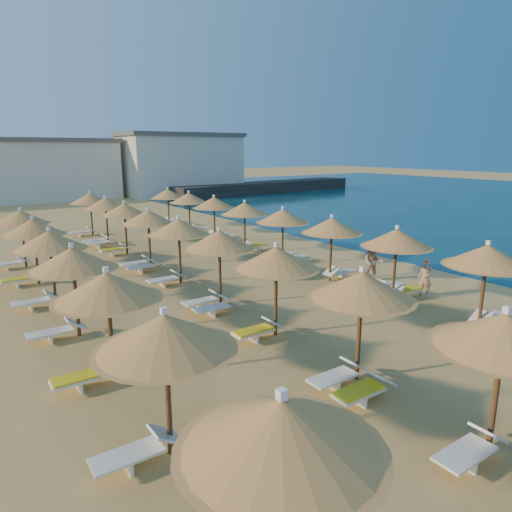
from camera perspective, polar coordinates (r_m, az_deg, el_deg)
ground at (r=17.59m, az=4.72°, el=-7.03°), size 220.00×220.00×0.00m
jetty at (r=65.40m, az=1.40°, el=8.60°), size 30.25×7.10×1.50m
hotel_blocks at (r=60.31m, az=-23.22°, el=9.97°), size 47.62×11.92×8.10m
parasol_row_east at (r=21.27m, az=9.45°, el=3.66°), size 2.84×39.51×3.16m
parasol_row_west at (r=17.73m, az=-4.61°, el=1.88°), size 2.84×39.51×3.16m
parasol_row_inland at (r=15.81m, az=-21.96°, el=-0.46°), size 2.84×24.84×3.16m
loungers at (r=18.98m, az=-0.61°, el=-4.36°), size 14.58×38.17×0.66m
beachgoer_b at (r=21.89m, az=14.42°, el=-0.71°), size 1.16×1.18×1.92m
beachgoer_a at (r=20.44m, az=20.42°, el=-2.56°), size 0.56×0.69×1.62m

